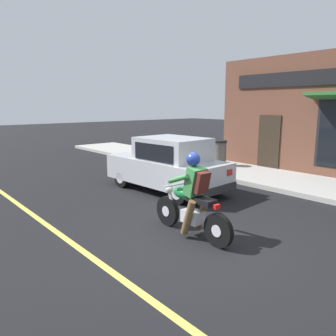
{
  "coord_description": "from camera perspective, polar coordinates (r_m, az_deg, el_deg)",
  "views": [
    {
      "loc": [
        -4.12,
        -3.91,
        2.47
      ],
      "look_at": [
        1.03,
        2.06,
        0.95
      ],
      "focal_mm": 35.0,
      "sensor_mm": 36.0,
      "label": 1
    }
  ],
  "objects": [
    {
      "name": "sidewalk_curb",
      "position": [
        12.05,
        13.13,
        -0.85
      ],
      "size": [
        2.6,
        22.0,
        0.14
      ],
      "primitive_type": "cube",
      "color": "#ADAAA3",
      "rests_on": "ground"
    },
    {
      "name": "car_hatchback",
      "position": [
        9.45,
        0.0,
        0.53
      ],
      "size": [
        1.83,
        3.86,
        1.57
      ],
      "color": "black",
      "rests_on": "ground"
    },
    {
      "name": "trash_bin",
      "position": [
        12.92,
        8.95,
        2.63
      ],
      "size": [
        0.56,
        0.56,
        0.98
      ],
      "color": "#514C47",
      "rests_on": "sidewalk_curb"
    },
    {
      "name": "motorcycle_with_rider",
      "position": [
        6.23,
        4.19,
        -5.85
      ],
      "size": [
        0.56,
        2.02,
        1.62
      ],
      "color": "black",
      "rests_on": "ground"
    },
    {
      "name": "ground_plane",
      "position": [
        6.2,
        5.37,
        -12.64
      ],
      "size": [
        80.0,
        80.0,
        0.0
      ],
      "primitive_type": "plane",
      "color": "black"
    },
    {
      "name": "lane_stripe",
      "position": [
        7.7,
        -21.24,
        -8.55
      ],
      "size": [
        0.12,
        19.8,
        0.01
      ],
      "primitive_type": "cube",
      "color": "#D1C64C",
      "rests_on": "ground"
    }
  ]
}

